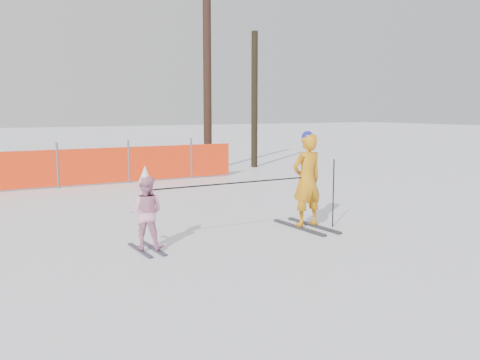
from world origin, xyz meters
name	(u,v)px	position (x,y,z in m)	size (l,w,h in m)	color
ground	(256,247)	(0.00, 0.00, 0.00)	(120.00, 120.00, 0.00)	white
adult	(307,180)	(1.53, 0.73, 0.87)	(0.62, 1.47, 1.75)	black
child	(146,212)	(-1.53, 0.69, 0.59)	(0.68, 0.93, 1.30)	black
ski_poles	(266,186)	(0.60, 0.65, 0.83)	(3.40, 0.22, 1.24)	black
tree_trunks	(223,80)	(4.81, 9.84, 3.14)	(2.25, 0.38, 6.92)	black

